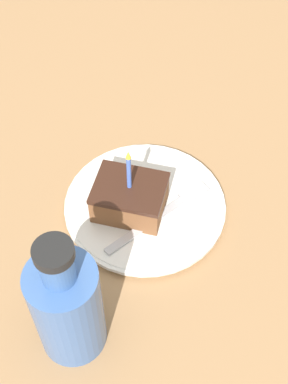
{
  "coord_description": "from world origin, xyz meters",
  "views": [
    {
      "loc": [
        0.46,
        0.11,
        0.66
      ],
      "look_at": [
        -0.0,
        -0.0,
        0.04
      ],
      "focal_mm": 50.0,
      "sensor_mm": 36.0,
      "label": 1
    }
  ],
  "objects_px": {
    "fork": "(165,212)",
    "bottle": "(67,306)",
    "plate": "(144,205)",
    "cake_slice": "(130,197)"
  },
  "relations": [
    {
      "from": "plate",
      "to": "cake_slice",
      "type": "xyz_separation_m",
      "value": [
        0.01,
        -0.02,
        0.03
      ]
    },
    {
      "from": "cake_slice",
      "to": "bottle",
      "type": "distance_m",
      "value": 0.21
    },
    {
      "from": "plate",
      "to": "fork",
      "type": "distance_m",
      "value": 0.04
    },
    {
      "from": "cake_slice",
      "to": "bottle",
      "type": "height_order",
      "value": "bottle"
    },
    {
      "from": "fork",
      "to": "bottle",
      "type": "relative_size",
      "value": 0.77
    },
    {
      "from": "plate",
      "to": "bottle",
      "type": "relative_size",
      "value": 1.14
    },
    {
      "from": "cake_slice",
      "to": "fork",
      "type": "bearing_deg",
      "value": 93.56
    },
    {
      "from": "cake_slice",
      "to": "bottle",
      "type": "bearing_deg",
      "value": -5.73
    },
    {
      "from": "fork",
      "to": "bottle",
      "type": "bearing_deg",
      "value": -19.36
    },
    {
      "from": "plate",
      "to": "fork",
      "type": "bearing_deg",
      "value": 71.49
    }
  ]
}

